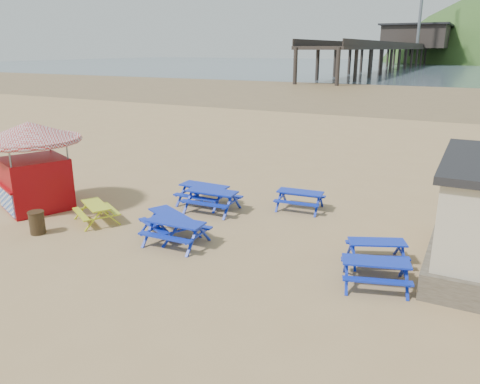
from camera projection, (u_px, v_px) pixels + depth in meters
The scene contains 14 objects.
ground at pixel (213, 230), 15.93m from camera, with size 400.00×400.00×0.00m, color tan.
wet_sand at pixel (420, 95), 62.69m from camera, with size 400.00×400.00×0.00m, color olive.
sea at pixel (463, 66), 160.46m from camera, with size 400.00×400.00×0.00m, color #4B5E6C.
picnic_table_blue_a at pixel (204, 195), 18.45m from camera, with size 1.93×1.56×0.80m.
picnic_table_blue_b at pixel (212, 201), 17.73m from camera, with size 2.00×1.64×0.81m.
picnic_table_blue_c at pixel (300, 200), 17.91m from camera, with size 1.84×1.54×0.72m.
picnic_table_blue_d at pixel (170, 224), 15.43m from camera, with size 2.26×2.10×0.75m.
picnic_table_blue_e at pixel (375, 273), 12.12m from camera, with size 2.03×1.81×0.72m.
picnic_table_blue_f at pixel (376, 252), 13.44m from camera, with size 1.97×1.81×0.67m.
picnic_table_yellow at pixel (96, 213), 16.61m from camera, with size 2.03×1.92×0.67m.
ice_cream_kiosk at pixel (32, 155), 17.55m from camera, with size 4.95×4.95×3.36m.
litter_bin at pixel (37, 222), 15.55m from camera, with size 0.53×0.53×0.78m.
pier at pixel (413, 50), 173.71m from camera, with size 24.00×220.00×39.29m.
picnic_table_blue_g at pixel (176, 233), 14.71m from camera, with size 1.90×1.55×0.77m.
Camera 1 is at (7.61, -12.77, 5.94)m, focal length 35.00 mm.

